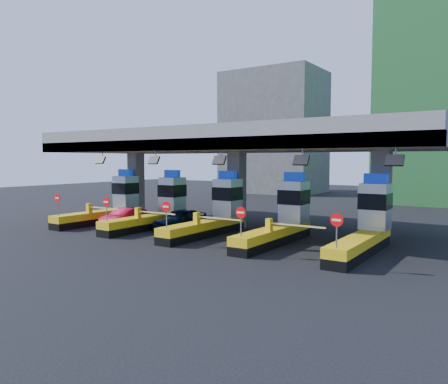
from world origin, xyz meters
The scene contains 10 objects.
ground centered at (0.00, 0.00, 0.00)m, with size 120.00×120.00×0.00m, color black.
toll_canopy centered at (0.00, 2.87, 6.13)m, with size 28.00×12.09×7.00m.
toll_lane_far_left centered at (-10.00, 0.28, 1.40)m, with size 4.43×8.00×4.16m.
toll_lane_left centered at (-5.00, 0.28, 1.40)m, with size 4.43×8.00×4.16m.
toll_lane_center centered at (0.00, 0.28, 1.40)m, with size 4.43×8.00×4.16m.
toll_lane_right centered at (5.00, 0.28, 1.40)m, with size 4.43×8.00×4.16m.
toll_lane_far_right centered at (10.00, 0.28, 1.40)m, with size 4.43×8.00×4.16m.
bg_building_concrete centered at (-14.00, 36.00, 9.00)m, with size 14.00×10.00×18.00m, color #4C4C49.
van centered at (-3.06, 0.36, 0.73)m, with size 1.74×4.31×1.47m, color black.
red_car centered at (-7.27, -0.86, 0.70)m, with size 1.47×4.22×1.39m, color #A50C30.
Camera 1 is at (16.48, -23.41, 4.92)m, focal length 35.00 mm.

